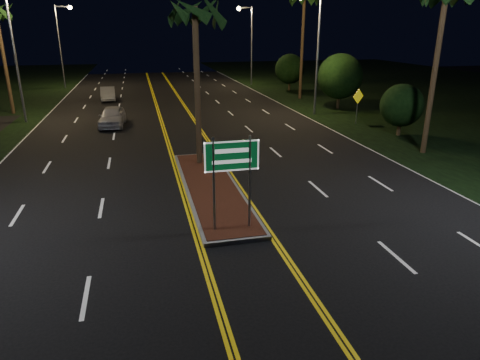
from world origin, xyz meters
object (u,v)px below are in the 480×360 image
object	(u,v)px
streetlight_left_far	(62,37)
shrub_near	(402,105)
streetlight_right_far	(249,36)
shrub_far	(290,69)
shrub_mid	(340,76)
highway_sign	(232,165)
car_near	(112,115)
palm_median	(195,12)
warning_sign	(358,101)
streetlight_left_mid	(19,42)
car_far	(108,93)
median_island	(211,188)
streetlight_right_mid	(314,41)

from	to	relation	value
streetlight_left_far	shrub_near	distance (m)	38.67
streetlight_right_far	shrub_far	xyz separation A→B (m)	(3.19, -6.00, -3.32)
streetlight_right_far	shrub_mid	size ratio (longest dim) A/B	1.95
highway_sign	car_near	distance (m)	18.99
streetlight_left_far	car_near	xyz separation A→B (m)	(5.94, -22.87, -4.85)
highway_sign	palm_median	distance (m)	9.11
shrub_near	shrub_mid	bearing A→B (deg)	87.14
streetlight_right_far	warning_sign	distance (m)	24.49
streetlight_left_mid	streetlight_left_far	distance (m)	20.00
palm_median	car_far	world-z (taller)	palm_median
streetlight_left_far	car_far	bearing A→B (deg)	-64.83
highway_sign	palm_median	size ratio (longest dim) A/B	0.39
median_island	palm_median	xyz separation A→B (m)	(0.00, 3.50, 7.19)
shrub_mid	median_island	bearing A→B (deg)	-129.47
highway_sign	shrub_mid	size ratio (longest dim) A/B	0.69
shrub_mid	car_far	xyz separation A→B (m)	(-19.60, 9.33, -2.00)
streetlight_left_mid	shrub_far	distance (m)	27.40
streetlight_right_far	shrub_far	bearing A→B (deg)	-62.02
streetlight_left_mid	streetlight_right_mid	xyz separation A→B (m)	(21.23, -2.00, 0.00)
streetlight_right_mid	car_near	xyz separation A→B (m)	(-15.29, -0.87, -4.85)
median_island	shrub_near	distance (m)	15.32
streetlight_left_far	warning_sign	size ratio (longest dim) A/B	3.60
streetlight_left_far	car_far	xyz separation A→B (m)	(5.01, -10.67, -4.92)
streetlight_right_far	car_far	distance (m)	19.03
median_island	shrub_near	xyz separation A→B (m)	(13.50, 7.00, 1.86)
streetlight_left_mid	shrub_far	world-z (taller)	streetlight_left_mid
streetlight_left_far	shrub_mid	distance (m)	31.85
palm_median	streetlight_right_far	bearing A→B (deg)	71.38
shrub_near	shrub_mid	xyz separation A→B (m)	(0.50, 10.00, 0.78)
shrub_mid	shrub_far	size ratio (longest dim) A/B	1.17
streetlight_left_far	streetlight_right_mid	bearing A→B (deg)	-46.03
streetlight_right_mid	streetlight_right_far	xyz separation A→B (m)	(0.00, 20.00, 0.00)
shrub_mid	warning_sign	xyz separation A→B (m)	(-1.46, -6.08, -1.10)
highway_sign	shrub_far	bearing A→B (deg)	67.43
streetlight_right_far	highway_sign	bearing A→B (deg)	-105.15
median_island	streetlight_left_mid	xyz separation A→B (m)	(-10.61, 17.00, 5.57)
palm_median	warning_sign	xyz separation A→B (m)	(12.54, 7.42, -5.65)
streetlight_right_far	streetlight_right_mid	bearing A→B (deg)	-90.00
highway_sign	car_far	world-z (taller)	highway_sign
streetlight_left_far	palm_median	size ratio (longest dim) A/B	1.08
shrub_far	palm_median	bearing A→B (deg)	-118.42
palm_median	shrub_mid	bearing A→B (deg)	43.96
streetlight_left_far	streetlight_right_mid	distance (m)	30.57
median_island	car_far	bearing A→B (deg)	102.00
palm_median	shrub_far	xyz separation A→B (m)	(13.80, 25.50, -4.94)
highway_sign	shrub_near	size ratio (longest dim) A/B	0.97
car_far	median_island	bearing A→B (deg)	-81.24
streetlight_left_far	median_island	bearing A→B (deg)	-74.00
shrub_near	warning_sign	world-z (taller)	shrub_near
streetlight_left_mid	warning_sign	distance (m)	24.28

